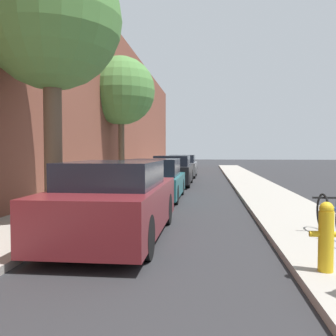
% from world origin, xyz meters
% --- Properties ---
extents(ground_plane, '(120.00, 120.00, 0.00)m').
position_xyz_m(ground_plane, '(0.00, 16.00, 0.00)').
color(ground_plane, '#28282B').
extents(sidewalk_left, '(2.00, 52.00, 0.12)m').
position_xyz_m(sidewalk_left, '(-2.90, 16.00, 0.06)').
color(sidewalk_left, '#9E998E').
rests_on(sidewalk_left, ground).
extents(sidewalk_right, '(2.00, 52.00, 0.12)m').
position_xyz_m(sidewalk_right, '(2.90, 16.00, 0.06)').
color(sidewalk_right, '#9E998E').
rests_on(sidewalk_right, ground).
extents(building_facade_left, '(0.70, 52.00, 7.90)m').
position_xyz_m(building_facade_left, '(-4.25, 16.00, 3.95)').
color(building_facade_left, brown).
rests_on(building_facade_left, ground).
extents(parked_car_maroon, '(1.75, 4.47, 1.44)m').
position_xyz_m(parked_car_maroon, '(-0.91, 7.70, 0.70)').
color(parked_car_maroon, black).
rests_on(parked_car_maroon, ground).
extents(parked_car_teal, '(1.79, 4.13, 1.37)m').
position_xyz_m(parked_car_teal, '(-1.01, 13.46, 0.64)').
color(parked_car_teal, black).
rests_on(parked_car_teal, ground).
extents(parked_car_black, '(1.76, 4.43, 1.42)m').
position_xyz_m(parked_car_black, '(-0.90, 18.75, 0.69)').
color(parked_car_black, black).
rests_on(parked_car_black, ground).
extents(parked_car_grey, '(1.72, 4.26, 1.40)m').
position_xyz_m(parked_car_grey, '(-0.84, 24.57, 0.68)').
color(parked_car_grey, black).
rests_on(parked_car_grey, ground).
extents(street_tree_near, '(3.02, 3.02, 5.86)m').
position_xyz_m(street_tree_near, '(-2.57, 8.72, 4.42)').
color(street_tree_near, brown).
rests_on(street_tree_near, sidewalk_left).
extents(street_tree_far, '(3.20, 3.20, 5.95)m').
position_xyz_m(street_tree_far, '(-3.31, 18.30, 4.45)').
color(street_tree_far, brown).
rests_on(street_tree_far, sidewalk_left).
extents(fire_hydrant, '(0.40, 0.19, 0.88)m').
position_xyz_m(fire_hydrant, '(2.26, 5.70, 0.57)').
color(fire_hydrant, gold).
rests_on(fire_hydrant, sidewalk_right).
extents(bicycle, '(0.44, 1.75, 0.72)m').
position_xyz_m(bicycle, '(2.96, 7.65, 0.49)').
color(bicycle, black).
rests_on(bicycle, sidewalk_right).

